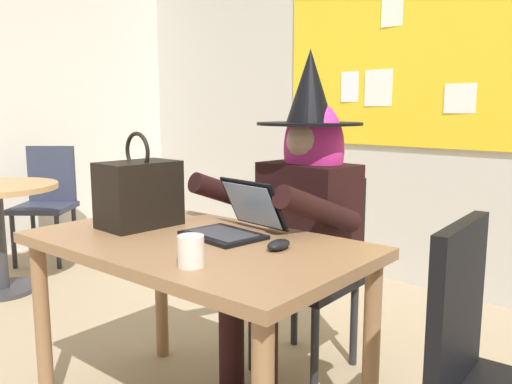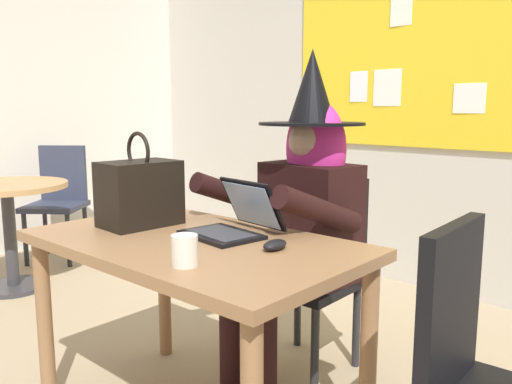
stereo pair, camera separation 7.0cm
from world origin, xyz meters
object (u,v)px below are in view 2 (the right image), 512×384
at_px(side_table_round, 8,211).
at_px(desk_main, 193,266).
at_px(handbag, 140,192).
at_px(chair_extra_corner, 490,383).
at_px(chair_at_desk, 317,262).
at_px(computer_mouse, 275,245).
at_px(coffee_mug, 185,250).
at_px(laptop, 233,222).
at_px(person_costumed, 301,203).
at_px(chair_spare_by_window, 59,196).

bearing_deg(side_table_round, desk_main, -2.00).
xyz_separation_m(handbag, chair_extra_corner, (1.33, 0.17, -0.36)).
bearing_deg(chair_at_desk, computer_mouse, 22.47).
height_order(computer_mouse, coffee_mug, coffee_mug).
height_order(coffee_mug, side_table_round, coffee_mug).
distance_m(desk_main, laptop, 0.22).
bearing_deg(side_table_round, person_costumed, 14.32).
distance_m(chair_at_desk, side_table_round, 2.17).
bearing_deg(laptop, desk_main, -104.37).
distance_m(laptop, computer_mouse, 0.26).
bearing_deg(desk_main, person_costumed, 90.05).
bearing_deg(chair_extra_corner, person_costumed, 150.16).
bearing_deg(chair_spare_by_window, chair_extra_corner, 40.40).
bearing_deg(desk_main, coffee_mug, -41.68).
height_order(laptop, coffee_mug, laptop).
bearing_deg(handbag, laptop, 23.38).
xyz_separation_m(person_costumed, laptop, (0.05, -0.45, -0.01)).
height_order(desk_main, handbag, handbag).
height_order(handbag, side_table_round, handbag).
bearing_deg(laptop, side_table_round, -173.72).
xyz_separation_m(computer_mouse, chair_spare_by_window, (-2.90, 0.53, -0.24)).
distance_m(coffee_mug, chair_extra_corner, 0.89).
height_order(chair_at_desk, person_costumed, person_costumed).
distance_m(computer_mouse, handbag, 0.66).
relative_size(computer_mouse, side_table_round, 0.14).
bearing_deg(chair_at_desk, chair_spare_by_window, -92.62).
bearing_deg(computer_mouse, chair_extra_corner, -2.51).
relative_size(chair_at_desk, side_table_round, 1.16).
bearing_deg(coffee_mug, computer_mouse, 78.45).
height_order(desk_main, computer_mouse, computer_mouse).
distance_m(handbag, side_table_round, 1.78).
relative_size(chair_at_desk, computer_mouse, 8.55).
bearing_deg(person_costumed, computer_mouse, 34.29).
bearing_deg(computer_mouse, chair_at_desk, 109.72).
distance_m(side_table_round, chair_extra_corner, 3.08).
distance_m(coffee_mug, chair_spare_by_window, 2.97).
xyz_separation_m(chair_spare_by_window, chair_extra_corner, (3.59, -0.48, 0.00)).
height_order(computer_mouse, chair_extra_corner, chair_extra_corner).
bearing_deg(person_costumed, desk_main, 2.36).
bearing_deg(handbag, person_costumed, 61.92).
distance_m(computer_mouse, side_table_round, 2.40).
xyz_separation_m(desk_main, side_table_round, (-2.08, 0.07, -0.10)).
bearing_deg(chair_at_desk, chair_extra_corner, 56.54).
bearing_deg(chair_extra_corner, chair_spare_by_window, 166.18).
xyz_separation_m(person_costumed, coffee_mug, (0.24, -0.82, -0.01)).
relative_size(desk_main, laptop, 3.96).
distance_m(chair_at_desk, handbag, 0.88).
xyz_separation_m(laptop, chair_extra_corner, (0.96, 0.01, -0.27)).
xyz_separation_m(computer_mouse, chair_extra_corner, (0.70, 0.06, -0.24)).
xyz_separation_m(chair_at_desk, person_costumed, (0.00, -0.12, 0.29)).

